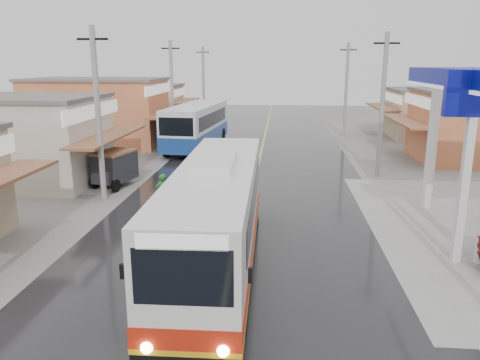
{
  "coord_description": "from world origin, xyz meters",
  "views": [
    {
      "loc": [
        1.33,
        -11.88,
        6.44
      ],
      "look_at": [
        -0.2,
        5.96,
        1.89
      ],
      "focal_mm": 35.0,
      "sensor_mm": 36.0,
      "label": 1
    }
  ],
  "objects_px": {
    "coach_bus": "(217,215)",
    "second_bus": "(196,125)",
    "tricycle_near": "(115,166)",
    "cyclist": "(165,204)"
  },
  "relations": [
    {
      "from": "cyclist",
      "to": "tricycle_near",
      "type": "height_order",
      "value": "cyclist"
    },
    {
      "from": "coach_bus",
      "to": "second_bus",
      "type": "xyz_separation_m",
      "value": [
        -4.34,
        20.69,
        0.06
      ]
    },
    {
      "from": "cyclist",
      "to": "tricycle_near",
      "type": "xyz_separation_m",
      "value": [
        -3.88,
        4.95,
        0.43
      ]
    },
    {
      "from": "coach_bus",
      "to": "second_bus",
      "type": "height_order",
      "value": "coach_bus"
    },
    {
      "from": "coach_bus",
      "to": "cyclist",
      "type": "xyz_separation_m",
      "value": [
        -2.82,
        4.41,
        -1.06
      ]
    },
    {
      "from": "cyclist",
      "to": "coach_bus",
      "type": "bearing_deg",
      "value": -73.92
    },
    {
      "from": "second_bus",
      "to": "cyclist",
      "type": "bearing_deg",
      "value": -79.31
    },
    {
      "from": "second_bus",
      "to": "tricycle_near",
      "type": "relative_size",
      "value": 3.62
    },
    {
      "from": "coach_bus",
      "to": "tricycle_near",
      "type": "distance_m",
      "value": 11.52
    },
    {
      "from": "coach_bus",
      "to": "cyclist",
      "type": "distance_m",
      "value": 5.34
    }
  ]
}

